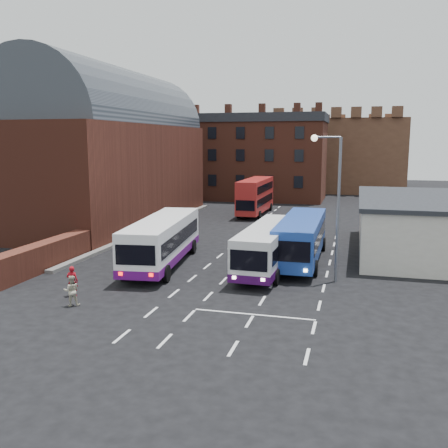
% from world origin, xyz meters
% --- Properties ---
extents(ground, '(180.00, 180.00, 0.00)m').
position_xyz_m(ground, '(0.00, 0.00, 0.00)').
color(ground, black).
extents(railway_station, '(12.00, 28.00, 16.00)m').
position_xyz_m(railway_station, '(-15.50, 21.00, 7.64)').
color(railway_station, '#602B1E').
rests_on(railway_station, ground).
extents(forecourt_wall, '(1.20, 10.00, 1.80)m').
position_xyz_m(forecourt_wall, '(-10.20, 2.00, 0.90)').
color(forecourt_wall, '#602B1E').
rests_on(forecourt_wall, ground).
extents(cream_building, '(10.40, 16.40, 4.25)m').
position_xyz_m(cream_building, '(15.00, 14.00, 2.16)').
color(cream_building, beige).
rests_on(cream_building, ground).
extents(brick_terrace, '(22.00, 10.00, 11.00)m').
position_xyz_m(brick_terrace, '(-6.00, 46.00, 5.50)').
color(brick_terrace, brown).
rests_on(brick_terrace, ground).
extents(castle_keep, '(22.00, 22.00, 12.00)m').
position_xyz_m(castle_keep, '(6.00, 66.00, 6.00)').
color(castle_keep, brown).
rests_on(castle_keep, ground).
extents(bus_white_outbound, '(4.03, 11.93, 3.19)m').
position_xyz_m(bus_white_outbound, '(-3.05, 5.18, 1.88)').
color(bus_white_outbound, white).
rests_on(bus_white_outbound, ground).
extents(bus_white_inbound, '(2.92, 10.72, 2.91)m').
position_xyz_m(bus_white_inbound, '(4.13, 5.77, 1.72)').
color(bus_white_inbound, silver).
rests_on(bus_white_inbound, ground).
extents(bus_blue, '(2.90, 11.39, 3.10)m').
position_xyz_m(bus_blue, '(6.00, 8.51, 1.83)').
color(bus_blue, '#1E42A0').
rests_on(bus_blue, ground).
extents(bus_red_double, '(2.66, 10.26, 4.09)m').
position_xyz_m(bus_red_double, '(-1.67, 30.22, 2.18)').
color(bus_red_double, '#AA201D').
rests_on(bus_red_double, ground).
extents(street_lamp, '(1.77, 0.51, 8.77)m').
position_xyz_m(street_lamp, '(8.30, 3.96, 5.29)').
color(street_lamp, slate).
rests_on(street_lamp, ground).
extents(pedestrian_red, '(0.69, 0.53, 1.68)m').
position_xyz_m(pedestrian_red, '(-5.21, -2.62, 0.84)').
color(pedestrian_red, '#A20D18').
rests_on(pedestrian_red, ground).
extents(pedestrian_beige, '(0.97, 0.90, 1.60)m').
position_xyz_m(pedestrian_beige, '(-4.34, -4.11, 0.80)').
color(pedestrian_beige, '#B7B094').
rests_on(pedestrian_beige, ground).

